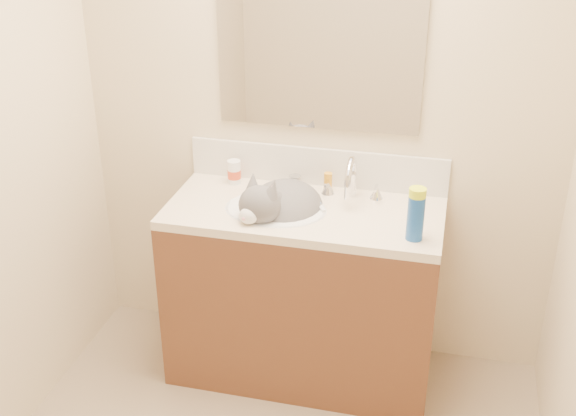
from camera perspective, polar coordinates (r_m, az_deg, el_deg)
The scene contains 16 objects.
room_shell at distance 2.01m, azimuth -4.59°, elevation 4.00°, with size 2.24×2.54×2.52m.
vanity_cabinet at distance 3.35m, azimuth 1.21°, elevation -6.96°, with size 1.20×0.55×0.82m, color brown.
counter_slab at distance 3.14m, azimuth 1.28°, elevation -0.38°, with size 1.20×0.55×0.04m, color beige.
basin at distance 3.16m, azimuth -0.97°, elevation -1.19°, with size 0.45×0.36×0.14m, color white.
faucet at distance 3.18m, azimuth 5.00°, elevation 2.06°, with size 0.28×0.20×0.21m.
cat at distance 3.15m, azimuth -0.59°, elevation -0.10°, with size 0.47×0.52×0.35m.
backsplash at distance 3.32m, azimuth 2.29°, elevation 3.29°, with size 1.20×0.02×0.18m, color silver.
mirror at distance 3.14m, azimuth 2.48°, elevation 13.25°, with size 0.90×0.02×0.80m, color white.
pill_bottle at distance 3.36m, azimuth -4.27°, elevation 2.86°, with size 0.06×0.06×0.11m, color white.
pill_label at distance 3.36m, azimuth -4.27°, elevation 2.70°, with size 0.06×0.06×0.04m, color #D84524.
silver_jar at distance 3.31m, azimuth 0.57°, elevation 2.08°, with size 0.05×0.05×0.06m, color #B7B7BC.
amber_bottle at distance 3.27m, azimuth 3.18°, elevation 2.02°, with size 0.04×0.04×0.09m, color orange.
toothbrush at distance 3.16m, azimuth 2.40°, elevation 0.32°, with size 0.02×0.15×0.01m, color white.
toothbrush_head at distance 3.16m, azimuth 2.40°, elevation 0.37°, with size 0.02×0.03×0.02m, color #6590D8.
spray_can at distance 2.89m, azimuth 10.04°, elevation -0.78°, with size 0.07×0.07×0.19m, color #1749A1.
spray_cap at distance 2.84m, azimuth 10.21°, elevation 1.15°, with size 0.07×0.07×0.04m, color #DDF519.
Camera 1 is at (0.60, -1.76, 2.25)m, focal length 45.00 mm.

